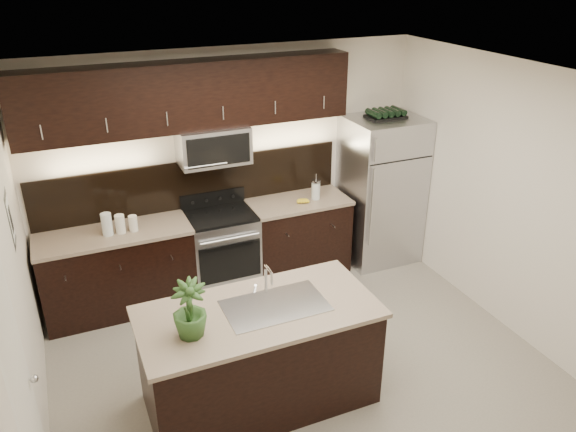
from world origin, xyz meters
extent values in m
plane|color=gray|center=(0.00, 0.00, 0.00)|extent=(4.50, 4.50, 0.00)
cube|color=silver|center=(0.00, 2.00, 1.35)|extent=(4.50, 0.02, 2.70)
cube|color=silver|center=(0.00, -2.00, 1.35)|extent=(4.50, 0.02, 2.70)
cube|color=silver|center=(-2.25, 0.00, 1.35)|extent=(0.02, 4.00, 2.70)
cube|color=silver|center=(2.25, 0.00, 1.35)|extent=(0.02, 4.00, 2.70)
cube|color=white|center=(0.00, 0.00, 2.70)|extent=(4.50, 4.00, 0.02)
cube|color=silver|center=(-2.23, -0.80, 1.01)|extent=(0.04, 0.80, 2.02)
sphere|color=silver|center=(-2.20, -0.48, 1.00)|extent=(0.06, 0.06, 0.06)
cube|color=black|center=(-2.24, 0.75, 1.65)|extent=(0.01, 0.32, 0.46)
cube|color=white|center=(-2.23, 0.75, 1.65)|extent=(0.00, 0.24, 0.36)
cube|color=black|center=(-1.42, 1.69, 0.45)|extent=(1.57, 0.62, 0.90)
cube|color=black|center=(0.71, 1.69, 0.45)|extent=(1.16, 0.62, 0.90)
cube|color=#B2B2B7|center=(-0.25, 1.69, 0.45)|extent=(0.76, 0.62, 0.90)
cube|color=black|center=(-0.25, 1.69, 0.92)|extent=(0.76, 0.60, 0.03)
cube|color=#CAB298|center=(-1.42, 1.69, 0.92)|extent=(1.59, 0.65, 0.04)
cube|color=#CAB298|center=(0.71, 1.69, 0.92)|extent=(1.18, 0.65, 0.04)
cube|color=black|center=(-0.46, 1.99, 1.22)|extent=(3.49, 0.02, 0.56)
cube|color=#B2B2B7|center=(-0.25, 1.80, 1.70)|extent=(0.76, 0.40, 0.40)
cube|color=black|center=(-0.46, 1.83, 2.25)|extent=(3.49, 0.33, 0.70)
cube|color=black|center=(-0.52, -0.24, 0.45)|extent=(1.90, 0.90, 0.90)
cube|color=#CAB298|center=(-0.52, -0.24, 0.92)|extent=(1.96, 0.96, 0.04)
cube|color=silver|center=(-0.37, -0.24, 0.95)|extent=(0.84, 0.50, 0.01)
cylinder|color=silver|center=(-0.37, -0.03, 1.06)|extent=(0.03, 0.03, 0.24)
cylinder|color=silver|center=(-0.37, -0.10, 1.21)|extent=(0.02, 0.14, 0.02)
cylinder|color=silver|center=(-0.37, -0.17, 1.16)|extent=(0.02, 0.02, 0.10)
cube|color=#B2B2B7|center=(1.80, 1.63, 0.91)|extent=(0.88, 0.79, 1.82)
cube|color=black|center=(1.80, 1.63, 1.84)|extent=(0.45, 0.28, 0.03)
cylinder|color=black|center=(1.63, 1.63, 1.89)|extent=(0.08, 0.26, 0.08)
cylinder|color=black|center=(1.71, 1.63, 1.89)|extent=(0.08, 0.26, 0.08)
cylinder|color=black|center=(1.80, 1.63, 1.89)|extent=(0.08, 0.26, 0.08)
cylinder|color=black|center=(1.89, 1.63, 1.89)|extent=(0.08, 0.26, 0.08)
cylinder|color=black|center=(1.97, 1.63, 1.89)|extent=(0.08, 0.26, 0.08)
imported|color=#294B1E|center=(-1.10, -0.35, 1.17)|extent=(0.34, 0.34, 0.47)
cylinder|color=silver|center=(-1.46, 1.64, 1.06)|extent=(0.11, 0.11, 0.24)
cylinder|color=silver|center=(-1.33, 1.64, 1.04)|extent=(0.10, 0.10, 0.20)
cylinder|color=silver|center=(-1.20, 1.63, 1.02)|extent=(0.09, 0.09, 0.17)
cylinder|color=silver|center=(0.91, 1.64, 1.04)|extent=(0.10, 0.10, 0.20)
cylinder|color=silver|center=(0.91, 1.64, 1.15)|extent=(0.11, 0.11, 0.02)
cylinder|color=silver|center=(0.91, 1.64, 1.21)|extent=(0.01, 0.01, 0.08)
ellipsoid|color=gold|center=(0.69, 1.61, 0.96)|extent=(0.18, 0.16, 0.05)
camera|label=1|loc=(-1.80, -3.84, 3.56)|focal=35.00mm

